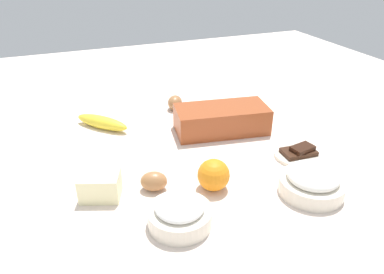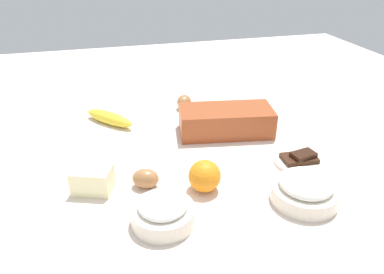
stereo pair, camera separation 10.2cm
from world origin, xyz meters
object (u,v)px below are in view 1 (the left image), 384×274
Objects in this scene: chocolate_plate at (299,154)px; flour_bowl at (312,182)px; sugar_bowl at (180,213)px; egg_near_butter at (175,103)px; orange_fruit at (214,175)px; butter_block at (100,186)px; egg_beside_bowl at (154,181)px; banana at (102,122)px; loaf_pan at (221,119)px.

flour_bowl is at bearing -115.83° from chocolate_plate.
sugar_bowl is 2.13× the size of egg_near_butter.
chocolate_plate is at bearing 9.49° from orange_fruit.
sugar_bowl is at bearing -47.99° from butter_block.
chocolate_plate is at bearing -63.69° from egg_near_butter.
flour_bowl is at bearing -23.19° from egg_beside_bowl.
orange_fruit is at bearing 37.57° from sugar_bowl.
egg_beside_bowl is at bearing -80.45° from banana.
loaf_pan is 0.26m from chocolate_plate.
egg_near_butter is at bearing 72.02° from sugar_bowl.
banana is at bearing 99.55° from egg_beside_bowl.
banana is at bearing 80.49° from butter_block.
egg_near_butter is at bearing 82.05° from orange_fruit.
flour_bowl is 0.23m from orange_fruit.
sugar_bowl is at bearing -83.19° from egg_beside_bowl.
sugar_bowl is 2.11× the size of egg_beside_bowl.
orange_fruit is 0.86× the size of butter_block.
banana is at bearing 115.00° from orange_fruit.
orange_fruit is 0.28m from chocolate_plate.
orange_fruit is at bearing -14.09° from butter_block.
flour_bowl is at bearing -71.39° from loaf_pan.
loaf_pan is at bearing -24.32° from banana.
orange_fruit is at bearing -109.78° from loaf_pan.
egg_beside_bowl is at bearing -7.85° from butter_block.
sugar_bowl is 1.04× the size of chocolate_plate.
egg_beside_bowl reaches higher than chocolate_plate.
sugar_bowl is 0.14m from egg_beside_bowl.
butter_block is at bearing 165.91° from orange_fruit.
butter_block reaches higher than egg_beside_bowl.
butter_block reaches higher than banana.
flour_bowl is 0.37m from egg_beside_bowl.
egg_beside_bowl is (-0.20, -0.43, -0.00)m from egg_near_butter.
egg_beside_bowl is (-0.28, -0.22, -0.02)m from loaf_pan.
orange_fruit is (-0.15, -0.27, -0.00)m from loaf_pan.
orange_fruit is at bearing 154.57° from flour_bowl.
egg_near_butter is (0.07, 0.47, -0.01)m from orange_fruit.
loaf_pan reaches higher than butter_block.
egg_near_butter is 0.47m from egg_beside_bowl.
butter_block reaches higher than egg_near_butter.
orange_fruit is 1.22× the size of egg_near_butter.
flour_bowl is at bearing -52.13° from banana.
loaf_pan is 0.37m from flour_bowl.
orange_fruit is 1.20× the size of egg_beside_bowl.
orange_fruit is at bearing -19.54° from egg_beside_bowl.
orange_fruit reaches higher than banana.
flour_bowl is 0.49m from butter_block.
butter_block is at bearing 172.15° from egg_beside_bowl.
butter_block is 1.41× the size of egg_beside_bowl.
chocolate_plate is at bearing -49.97° from loaf_pan.
chocolate_plate is (0.47, -0.37, -0.01)m from banana.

